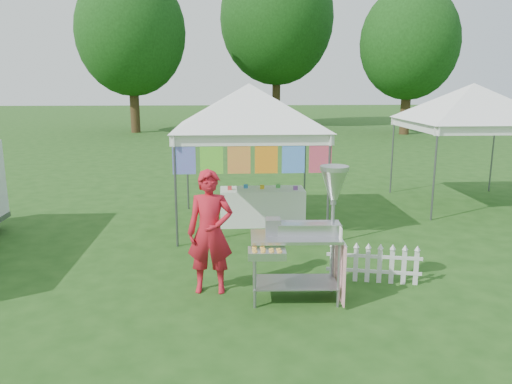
{
  "coord_description": "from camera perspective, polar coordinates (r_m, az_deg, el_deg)",
  "views": [
    {
      "loc": [
        -0.47,
        -6.94,
        3.03
      ],
      "look_at": [
        0.04,
        1.76,
        1.1
      ],
      "focal_mm": 35.0,
      "sensor_mm": 36.0,
      "label": 1
    }
  ],
  "objects": [
    {
      "name": "picket_fence",
      "position": [
        7.93,
        13.29,
        -8.09
      ],
      "size": [
        1.41,
        0.34,
        0.56
      ],
      "rotation": [
        0.0,
        0.0,
        -0.22
      ],
      "color": "silver",
      "rests_on": "ground"
    },
    {
      "name": "tree_mid",
      "position": [
        35.35,
        2.4,
        19.15
      ],
      "size": [
        7.6,
        7.6,
        11.52
      ],
      "color": "#382814",
      "rests_on": "ground"
    },
    {
      "name": "canopy_right",
      "position": [
        13.35,
        23.67,
        11.3
      ],
      "size": [
        4.24,
        4.24,
        3.45
      ],
      "color": "#59595E",
      "rests_on": "ground"
    },
    {
      "name": "vendor",
      "position": [
        7.25,
        -5.26,
        -4.58
      ],
      "size": [
        0.69,
        0.48,
        1.82
      ],
      "primitive_type": "imported",
      "rotation": [
        0.0,
        0.0,
        -0.07
      ],
      "color": "red",
      "rests_on": "ground"
    },
    {
      "name": "donut_cart",
      "position": [
        6.91,
        6.26,
        -3.57
      ],
      "size": [
        1.41,
        0.9,
        1.92
      ],
      "rotation": [
        0.0,
        0.0,
        -0.04
      ],
      "color": "gray",
      "rests_on": "ground"
    },
    {
      "name": "ground",
      "position": [
        7.59,
        0.48,
        -11.05
      ],
      "size": [
        120.0,
        120.0,
        0.0
      ],
      "primitive_type": "plane",
      "color": "#1D4513",
      "rests_on": "ground"
    },
    {
      "name": "display_table",
      "position": [
        10.8,
        0.71,
        -1.66
      ],
      "size": [
        1.8,
        0.7,
        0.78
      ],
      "primitive_type": "cube",
      "color": "white",
      "rests_on": "ground"
    },
    {
      "name": "tree_left",
      "position": [
        31.56,
        -14.11,
        17.23
      ],
      "size": [
        6.4,
        6.4,
        9.53
      ],
      "color": "#382814",
      "rests_on": "ground"
    },
    {
      "name": "tree_right",
      "position": [
        30.85,
        17.14,
        15.96
      ],
      "size": [
        5.6,
        5.6,
        8.42
      ],
      "color": "#382814",
      "rests_on": "ground"
    },
    {
      "name": "canopy_main",
      "position": [
        10.45,
        -0.81,
        12.25
      ],
      "size": [
        4.24,
        4.24,
        3.45
      ],
      "color": "#59595E",
      "rests_on": "ground"
    }
  ]
}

